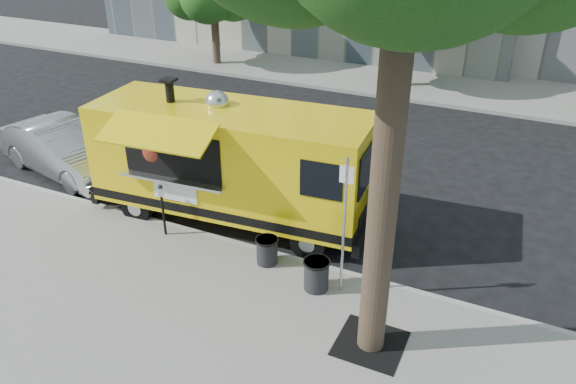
# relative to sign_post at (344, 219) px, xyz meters

# --- Properties ---
(ground) EXTENTS (120.00, 120.00, 0.00)m
(ground) POSITION_rel_sign_post_xyz_m (-1.55, 1.55, -1.85)
(ground) COLOR black
(ground) RESTS_ON ground
(sidewalk) EXTENTS (60.00, 6.00, 0.15)m
(sidewalk) POSITION_rel_sign_post_xyz_m (-1.55, -2.45, -1.77)
(sidewalk) COLOR gray
(sidewalk) RESTS_ON ground
(curb) EXTENTS (60.00, 0.14, 0.16)m
(curb) POSITION_rel_sign_post_xyz_m (-1.55, 0.62, -1.77)
(curb) COLOR #999993
(curb) RESTS_ON ground
(far_sidewalk) EXTENTS (60.00, 5.00, 0.15)m
(far_sidewalk) POSITION_rel_sign_post_xyz_m (-1.55, 15.05, -1.77)
(far_sidewalk) COLOR gray
(far_sidewalk) RESTS_ON ground
(tree_well) EXTENTS (1.20, 1.20, 0.02)m
(tree_well) POSITION_rel_sign_post_xyz_m (1.05, -1.25, -1.69)
(tree_well) COLOR black
(tree_well) RESTS_ON sidewalk
(sign_post) EXTENTS (0.28, 0.06, 3.00)m
(sign_post) POSITION_rel_sign_post_xyz_m (0.00, 0.00, 0.00)
(sign_post) COLOR silver
(sign_post) RESTS_ON sidewalk
(parking_meter) EXTENTS (0.11, 0.11, 1.33)m
(parking_meter) POSITION_rel_sign_post_xyz_m (-4.55, 0.20, -0.87)
(parking_meter) COLOR black
(parking_meter) RESTS_ON sidewalk
(food_truck) EXTENTS (7.22, 3.70, 3.50)m
(food_truck) POSITION_rel_sign_post_xyz_m (-3.58, 1.72, -0.21)
(food_truck) COLOR yellow
(food_truck) RESTS_ON ground
(sedan) EXTENTS (4.88, 2.58, 1.53)m
(sedan) POSITION_rel_sign_post_xyz_m (-9.42, 1.96, -1.08)
(sedan) COLOR #A3A5AA
(sedan) RESTS_ON ground
(trash_bin_left) EXTENTS (0.51, 0.51, 0.61)m
(trash_bin_left) POSITION_rel_sign_post_xyz_m (-1.81, 0.21, -1.37)
(trash_bin_left) COLOR black
(trash_bin_left) RESTS_ON sidewalk
(trash_bin_right) EXTENTS (0.56, 0.56, 0.67)m
(trash_bin_right) POSITION_rel_sign_post_xyz_m (-0.48, -0.17, -1.34)
(trash_bin_right) COLOR black
(trash_bin_right) RESTS_ON sidewalk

